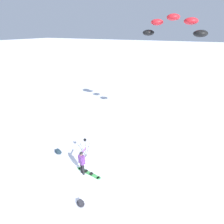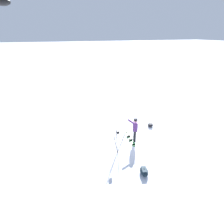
# 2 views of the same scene
# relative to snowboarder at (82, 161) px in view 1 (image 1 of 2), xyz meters

# --- Properties ---
(ground_plane) EXTENTS (300.00, 300.00, 0.00)m
(ground_plane) POSITION_rel_snowboarder_xyz_m (0.66, -0.18, -0.96)
(ground_plane) COLOR white
(snowboarder) EXTENTS (0.73, 0.47, 1.62)m
(snowboarder) POSITION_rel_snowboarder_xyz_m (0.00, 0.00, 0.00)
(snowboarder) COLOR black
(snowboarder) RESTS_ON ground_plane
(snowboard) EXTENTS (0.45, 1.82, 0.10)m
(snowboard) POSITION_rel_snowboarder_xyz_m (-0.17, 0.32, -0.94)
(snowboard) COLOR #3F994C
(snowboard) RESTS_ON ground_plane
(traction_kite) EXTENTS (2.88, 5.06, 1.45)m
(traction_kite) POSITION_rel_snowboarder_xyz_m (-7.32, 2.96, 7.50)
(traction_kite) COLOR black
(gear_bag_large) EXTENTS (0.56, 0.76, 0.29)m
(gear_bag_large) POSITION_rel_snowboarder_xyz_m (-0.89, -2.77, -0.81)
(gear_bag_large) COLOR #192833
(gear_bag_large) RESTS_ON ground_plane
(camera_tripod) EXTENTS (0.71, 0.66, 1.45)m
(camera_tripod) POSITION_rel_snowboarder_xyz_m (-1.46, -0.77, 0.06)
(camera_tripod) COLOR #262628
(camera_tripod) RESTS_ON ground_plane
(gear_bag_small) EXTENTS (0.56, 0.62, 0.24)m
(gear_bag_small) POSITION_rel_snowboarder_xyz_m (1.98, 1.28, -0.83)
(gear_bag_small) COLOR black
(gear_bag_small) RESTS_ON ground_plane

